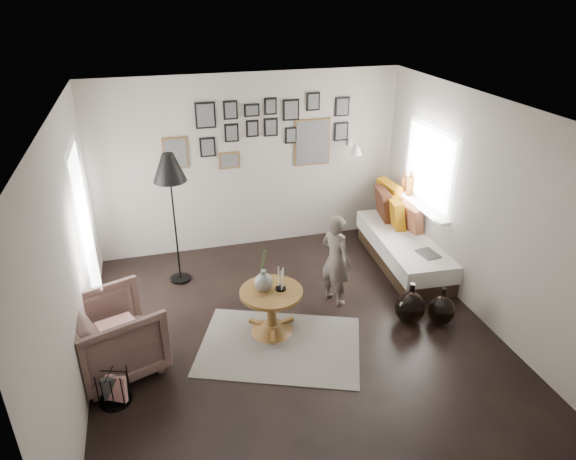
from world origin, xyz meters
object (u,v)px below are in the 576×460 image
object	(u,v)px
vase	(264,279)
demijohn_small	(441,310)
child	(336,260)
pedestal_table	(272,313)
daybed	(404,242)
magazine_basket	(113,386)
floor_lamp	(169,173)
demijohn_large	(410,307)
armchair	(115,336)

from	to	relation	value
vase	demijohn_small	world-z (taller)	vase
demijohn_small	child	bearing A→B (deg)	143.22
pedestal_table	daybed	world-z (taller)	daybed
pedestal_table	magazine_basket	bearing A→B (deg)	-159.14
daybed	demijohn_small	bearing A→B (deg)	-96.47
daybed	floor_lamp	world-z (taller)	floor_lamp
vase	demijohn_large	world-z (taller)	vase
vase	armchair	size ratio (longest dim) A/B	0.57
demijohn_large	demijohn_small	bearing A→B (deg)	-18.92
armchair	demijohn_large	size ratio (longest dim) A/B	1.66
daybed	floor_lamp	size ratio (longest dim) A/B	1.15
vase	child	bearing A→B (deg)	21.28
armchair	demijohn_small	world-z (taller)	armchair
pedestal_table	vase	xyz separation A→B (m)	(-0.08, 0.02, 0.46)
armchair	demijohn_small	size ratio (longest dim) A/B	1.82
pedestal_table	child	xyz separation A→B (m)	(0.92, 0.41, 0.34)
pedestal_table	child	size ratio (longest dim) A/B	0.60
armchair	magazine_basket	world-z (taller)	armchair
pedestal_table	magazine_basket	world-z (taller)	pedestal_table
floor_lamp	magazine_basket	bearing A→B (deg)	-110.81
pedestal_table	armchair	world-z (taller)	armchair
floor_lamp	demijohn_small	world-z (taller)	floor_lamp
floor_lamp	child	size ratio (longest dim) A/B	1.50
pedestal_table	demijohn_small	bearing A→B (deg)	-10.90
armchair	child	world-z (taller)	child
magazine_basket	child	bearing A→B (deg)	21.96
pedestal_table	demijohn_small	distance (m)	2.02
magazine_basket	demijohn_small	world-z (taller)	demijohn_small
vase	floor_lamp	size ratio (longest dim) A/B	0.28
demijohn_large	pedestal_table	bearing A→B (deg)	170.89
daybed	floor_lamp	distance (m)	3.44
child	pedestal_table	bearing A→B (deg)	86.61
pedestal_table	vase	size ratio (longest dim) A/B	1.40
daybed	demijohn_large	bearing A→B (deg)	-110.37
magazine_basket	demijohn_large	world-z (taller)	demijohn_large
vase	floor_lamp	bearing A→B (deg)	120.39
child	armchair	bearing A→B (deg)	74.69
pedestal_table	demijohn_large	bearing A→B (deg)	-9.11
vase	magazine_basket	world-z (taller)	vase
vase	child	distance (m)	1.08
armchair	pedestal_table	bearing A→B (deg)	-104.80
pedestal_table	armchair	size ratio (longest dim) A/B	0.80
armchair	child	size ratio (longest dim) A/B	0.74
armchair	floor_lamp	bearing A→B (deg)	-45.56
armchair	child	distance (m)	2.70
child	demijohn_large	bearing A→B (deg)	-160.82
pedestal_table	child	distance (m)	1.07
demijohn_large	child	distance (m)	1.05
pedestal_table	armchair	distance (m)	1.72
floor_lamp	vase	bearing A→B (deg)	-59.61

